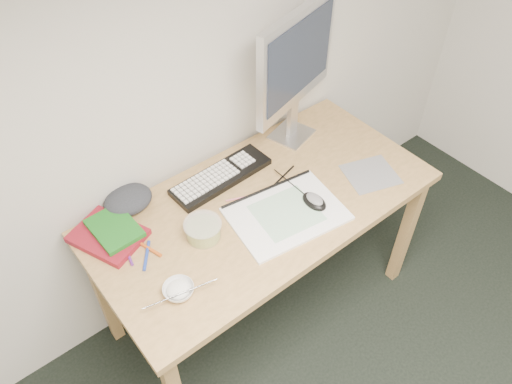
# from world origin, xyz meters

# --- Properties ---
(desk) EXTENTS (1.40, 0.70, 0.75)m
(desk) POSITION_xyz_m (0.10, 1.43, 0.67)
(desk) COLOR tan
(desk) RESTS_ON ground
(mousepad) EXTENTS (0.26, 0.25, 0.00)m
(mousepad) POSITION_xyz_m (0.55, 1.27, 0.75)
(mousepad) COLOR slate
(mousepad) RESTS_ON desk
(sketchpad) EXTENTS (0.47, 0.37, 0.01)m
(sketchpad) POSITION_xyz_m (0.12, 1.32, 0.76)
(sketchpad) COLOR white
(sketchpad) RESTS_ON desk
(keyboard) EXTENTS (0.45, 0.16, 0.03)m
(keyboard) POSITION_xyz_m (0.05, 1.64, 0.76)
(keyboard) COLOR black
(keyboard) RESTS_ON desk
(monitor) EXTENTS (0.51, 0.20, 0.60)m
(monitor) POSITION_xyz_m (0.47, 1.68, 1.13)
(monitor) COLOR silver
(monitor) RESTS_ON desk
(mouse) EXTENTS (0.07, 0.12, 0.04)m
(mouse) POSITION_xyz_m (0.25, 1.29, 0.78)
(mouse) COLOR black
(mouse) RESTS_ON sketchpad
(rice_bowl) EXTENTS (0.12, 0.12, 0.03)m
(rice_bowl) POSITION_xyz_m (-0.40, 1.28, 0.77)
(rice_bowl) COLOR silver
(rice_bowl) RESTS_ON desk
(chopsticks) EXTENTS (0.25, 0.07, 0.02)m
(chopsticks) POSITION_xyz_m (-0.40, 1.25, 0.79)
(chopsticks) COLOR #BCBCBE
(chopsticks) RESTS_ON rice_bowl
(fruit_tub) EXTENTS (0.18, 0.18, 0.07)m
(fruit_tub) POSITION_xyz_m (-0.19, 1.43, 0.78)
(fruit_tub) COLOR #D7CE4B
(fruit_tub) RESTS_ON desk
(book_red) EXTENTS (0.28, 0.31, 0.03)m
(book_red) POSITION_xyz_m (-0.47, 1.65, 0.76)
(book_red) COLOR maroon
(book_red) RESTS_ON desk
(book_green) EXTENTS (0.16, 0.21, 0.02)m
(book_green) POSITION_xyz_m (-0.44, 1.65, 0.78)
(book_green) COLOR #186019
(book_green) RESTS_ON book_red
(cloth_lump) EXTENTS (0.19, 0.17, 0.07)m
(cloth_lump) POSITION_xyz_m (-0.33, 1.74, 0.78)
(cloth_lump) COLOR #24262B
(cloth_lump) RESTS_ON desk
(pencil_pink) EXTENTS (0.18, 0.08, 0.01)m
(pencil_pink) POSITION_xyz_m (0.07, 1.49, 0.75)
(pencil_pink) COLOR #CF677A
(pencil_pink) RESTS_ON desk
(pencil_tan) EXTENTS (0.18, 0.06, 0.01)m
(pencil_tan) POSITION_xyz_m (0.08, 1.47, 0.75)
(pencil_tan) COLOR tan
(pencil_tan) RESTS_ON desk
(pencil_black) EXTENTS (0.19, 0.06, 0.01)m
(pencil_black) POSITION_xyz_m (0.24, 1.48, 0.75)
(pencil_black) COLOR black
(pencil_black) RESTS_ON desk
(marker_blue) EXTENTS (0.09, 0.11, 0.01)m
(marker_blue) POSITION_xyz_m (-0.40, 1.48, 0.76)
(marker_blue) COLOR #1D38A1
(marker_blue) RESTS_ON desk
(marker_orange) EXTENTS (0.05, 0.14, 0.01)m
(marker_orange) POSITION_xyz_m (-0.38, 1.51, 0.76)
(marker_orange) COLOR #C25116
(marker_orange) RESTS_ON desk
(marker_purple) EXTENTS (0.04, 0.12, 0.01)m
(marker_purple) POSITION_xyz_m (-0.45, 1.53, 0.76)
(marker_purple) COLOR #5A227F
(marker_purple) RESTS_ON desk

